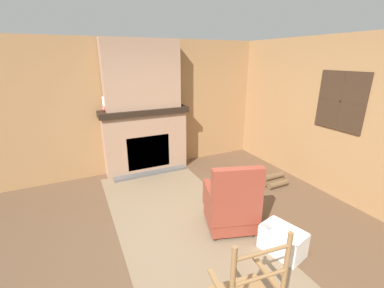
{
  "coord_description": "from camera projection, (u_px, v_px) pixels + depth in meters",
  "views": [
    {
      "loc": [
        2.5,
        -1.29,
        2.28
      ],
      "look_at": [
        -1.16,
        0.45,
        0.9
      ],
      "focal_mm": 24.0,
      "sensor_mm": 36.0,
      "label": 1
    }
  ],
  "objects": [
    {
      "name": "storage_case",
      "position": [
        166.0,
        103.0,
        5.22
      ],
      "size": [
        0.13,
        0.24,
        0.15
      ],
      "color": "brown",
      "rests_on": "fireplace_hearth"
    },
    {
      "name": "armchair",
      "position": [
        231.0,
        206.0,
        3.47
      ],
      "size": [
        0.81,
        0.81,
        1.02
      ],
      "rotation": [
        0.0,
        0.0,
        2.84
      ],
      "color": "brown",
      "rests_on": "ground"
    },
    {
      "name": "wood_panel_wall_left",
      "position": [
        141.0,
        107.0,
        5.2
      ],
      "size": [
        0.06,
        5.76,
        2.62
      ],
      "color": "#9E7247",
      "rests_on": "ground"
    },
    {
      "name": "oil_lamp_vase",
      "position": [
        104.0,
        106.0,
        4.72
      ],
      "size": [
        0.1,
        0.1,
        0.27
      ],
      "color": "#B24C42",
      "rests_on": "fireplace_hearth"
    },
    {
      "name": "area_rug",
      "position": [
        181.0,
        223.0,
        3.69
      ],
      "size": [
        3.86,
        1.75,
        0.01
      ],
      "color": "#7A664C",
      "rests_on": "ground"
    },
    {
      "name": "chimney_breast",
      "position": [
        142.0,
        75.0,
        4.82
      ],
      "size": [
        0.31,
        1.45,
        1.28
      ],
      "color": "#9E7A60",
      "rests_on": "fireplace_hearth"
    },
    {
      "name": "decorative_plate_on_mantel",
      "position": [
        137.0,
        102.0,
        4.98
      ],
      "size": [
        0.07,
        0.28,
        0.27
      ],
      "color": "#336093",
      "rests_on": "fireplace_hearth"
    },
    {
      "name": "wood_panel_wall_back",
      "position": [
        348.0,
        121.0,
        4.03
      ],
      "size": [
        5.76,
        0.09,
        2.62
      ],
      "color": "#9E7247",
      "rests_on": "ground"
    },
    {
      "name": "firewood_stack",
      "position": [
        273.0,
        180.0,
        4.82
      ],
      "size": [
        0.37,
        0.43,
        0.22
      ],
      "rotation": [
        0.0,
        0.0,
        0.01
      ],
      "color": "brown",
      "rests_on": "ground"
    },
    {
      "name": "ground_plane",
      "position": [
        199.0,
        238.0,
        3.39
      ],
      "size": [
        14.0,
        14.0,
        0.0
      ],
      "primitive_type": "plane",
      "color": "brown"
    },
    {
      "name": "fireplace_hearth",
      "position": [
        146.0,
        141.0,
        5.23
      ],
      "size": [
        0.56,
        1.75,
        1.32
      ],
      "color": "#9E7A60",
      "rests_on": "ground"
    },
    {
      "name": "laundry_basket",
      "position": [
        283.0,
        241.0,
        3.1
      ],
      "size": [
        0.57,
        0.44,
        0.33
      ],
      "rotation": [
        0.0,
        0.0,
        0.25
      ],
      "color": "white",
      "rests_on": "ground"
    }
  ]
}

